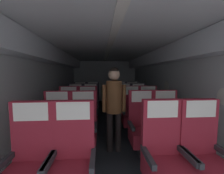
# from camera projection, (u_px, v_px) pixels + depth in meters

# --- Properties ---
(ground) EXTENTS (3.50, 7.96, 0.02)m
(ground) POSITION_uv_depth(u_px,v_px,m) (109.00, 126.00, 3.98)
(ground) COLOR #23282D
(fuselage_shell) EXTENTS (3.38, 7.61, 2.15)m
(fuselage_shell) POSITION_uv_depth(u_px,v_px,m) (108.00, 70.00, 4.10)
(fuselage_shell) COLOR silver
(fuselage_shell) RESTS_ON ground
(seat_a_left_window) EXTENTS (0.49, 0.48, 1.14)m
(seat_a_left_window) POSITION_uv_depth(u_px,v_px,m) (29.00, 165.00, 1.52)
(seat_a_left_window) COLOR #38383D
(seat_a_left_window) RESTS_ON ground
(seat_a_left_aisle) EXTENTS (0.49, 0.48, 1.14)m
(seat_a_left_aisle) POSITION_uv_depth(u_px,v_px,m) (73.00, 163.00, 1.56)
(seat_a_left_aisle) COLOR #38383D
(seat_a_left_aisle) RESTS_ON ground
(seat_a_right_aisle) EXTENTS (0.49, 0.48, 1.14)m
(seat_a_right_aisle) POSITION_uv_depth(u_px,v_px,m) (204.00, 158.00, 1.65)
(seat_a_right_aisle) COLOR #38383D
(seat_a_right_aisle) RESTS_ON ground
(seat_a_right_window) EXTENTS (0.49, 0.48, 1.14)m
(seat_a_right_window) POSITION_uv_depth(u_px,v_px,m) (165.00, 159.00, 1.64)
(seat_a_right_window) COLOR #38383D
(seat_a_right_window) RESTS_ON ground
(seat_b_left_window) EXTENTS (0.49, 0.48, 1.14)m
(seat_b_left_window) POSITION_uv_depth(u_px,v_px,m) (57.00, 130.00, 2.47)
(seat_b_left_window) COLOR #38383D
(seat_b_left_window) RESTS_ON ground
(seat_b_left_aisle) EXTENTS (0.49, 0.48, 1.14)m
(seat_b_left_aisle) POSITION_uv_depth(u_px,v_px,m) (83.00, 130.00, 2.49)
(seat_b_left_aisle) COLOR #38383D
(seat_b_left_aisle) RESTS_ON ground
(seat_b_right_aisle) EXTENTS (0.49, 0.48, 1.14)m
(seat_b_right_aisle) POSITION_uv_depth(u_px,v_px,m) (167.00, 127.00, 2.60)
(seat_b_right_aisle) COLOR #38383D
(seat_b_right_aisle) RESTS_ON ground
(seat_b_right_window) EXTENTS (0.49, 0.48, 1.14)m
(seat_b_right_window) POSITION_uv_depth(u_px,v_px,m) (142.00, 128.00, 2.57)
(seat_b_right_window) COLOR #38383D
(seat_b_right_window) RESTS_ON ground
(seat_c_left_window) EXTENTS (0.49, 0.48, 1.14)m
(seat_c_left_window) POSITION_uv_depth(u_px,v_px,m) (68.00, 115.00, 3.41)
(seat_c_left_window) COLOR #38383D
(seat_c_left_window) RESTS_ON ground
(seat_c_left_aisle) EXTENTS (0.49, 0.48, 1.14)m
(seat_c_left_aisle) POSITION_uv_depth(u_px,v_px,m) (88.00, 114.00, 3.43)
(seat_c_left_aisle) COLOR #38383D
(seat_c_left_aisle) RESTS_ON ground
(seat_c_right_aisle) EXTENTS (0.49, 0.48, 1.14)m
(seat_c_right_aisle) POSITION_uv_depth(u_px,v_px,m) (149.00, 113.00, 3.56)
(seat_c_right_aisle) COLOR #38383D
(seat_c_right_aisle) RESTS_ON ground
(seat_c_right_window) EXTENTS (0.49, 0.48, 1.14)m
(seat_c_right_window) POSITION_uv_depth(u_px,v_px,m) (131.00, 113.00, 3.51)
(seat_c_right_window) COLOR #38383D
(seat_c_right_window) RESTS_ON ground
(seat_d_left_window) EXTENTS (0.49, 0.48, 1.14)m
(seat_d_left_window) POSITION_uv_depth(u_px,v_px,m) (75.00, 106.00, 4.34)
(seat_d_left_window) COLOR #38383D
(seat_d_left_window) RESTS_ON ground
(seat_d_left_aisle) EXTENTS (0.49, 0.48, 1.14)m
(seat_d_left_aisle) POSITION_uv_depth(u_px,v_px,m) (91.00, 106.00, 4.37)
(seat_d_left_aisle) COLOR #38383D
(seat_d_left_aisle) RESTS_ON ground
(seat_d_right_aisle) EXTENTS (0.49, 0.48, 1.14)m
(seat_d_right_aisle) POSITION_uv_depth(u_px,v_px,m) (139.00, 105.00, 4.49)
(seat_d_right_aisle) COLOR #38383D
(seat_d_right_aisle) RESTS_ON ground
(seat_d_right_window) EXTENTS (0.49, 0.48, 1.14)m
(seat_d_right_window) POSITION_uv_depth(u_px,v_px,m) (124.00, 105.00, 4.47)
(seat_d_right_window) COLOR #38383D
(seat_d_right_window) RESTS_ON ground
(seat_e_left_window) EXTENTS (0.49, 0.48, 1.14)m
(seat_e_left_window) POSITION_uv_depth(u_px,v_px,m) (80.00, 100.00, 5.29)
(seat_e_left_window) COLOR #38383D
(seat_e_left_window) RESTS_ON ground
(seat_e_left_aisle) EXTENTS (0.49, 0.48, 1.14)m
(seat_e_left_aisle) POSITION_uv_depth(u_px,v_px,m) (93.00, 100.00, 5.32)
(seat_e_left_aisle) COLOR #38383D
(seat_e_left_aisle) RESTS_ON ground
(seat_e_right_aisle) EXTENTS (0.49, 0.48, 1.14)m
(seat_e_right_aisle) POSITION_uv_depth(u_px,v_px,m) (132.00, 99.00, 5.44)
(seat_e_right_aisle) COLOR #38383D
(seat_e_right_aisle) RESTS_ON ground
(seat_e_right_window) EXTENTS (0.49, 0.48, 1.14)m
(seat_e_right_window) POSITION_uv_depth(u_px,v_px,m) (120.00, 99.00, 5.41)
(seat_e_right_window) COLOR #38383D
(seat_e_right_window) RESTS_ON ground
(flight_attendant) EXTENTS (0.43, 0.28, 1.55)m
(flight_attendant) POSITION_uv_depth(u_px,v_px,m) (114.00, 101.00, 2.62)
(flight_attendant) COLOR black
(flight_attendant) RESTS_ON ground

